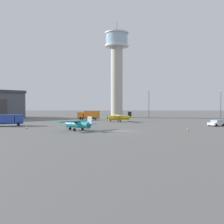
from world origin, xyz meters
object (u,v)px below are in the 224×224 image
object	(u,v)px
airplane_teal	(78,124)
traffic_cone_near_left	(27,127)
airplane_yellow	(119,117)
truck_box_orange	(89,115)
light_post_west	(149,102)
truck_box_blue	(7,119)
car_white	(216,123)
traffic_cone_near_right	(188,129)
light_post_east	(221,102)
control_tower	(117,64)

from	to	relation	value
airplane_teal	traffic_cone_near_left	bearing A→B (deg)	18.82
traffic_cone_near_left	airplane_yellow	bearing A→B (deg)	51.69
truck_box_orange	light_post_west	xyz separation A→B (m)	(20.58, 9.59, 4.34)
truck_box_blue	truck_box_orange	distance (m)	31.70
truck_box_blue	airplane_teal	bearing A→B (deg)	-58.82
car_white	truck_box_blue	bearing A→B (deg)	-38.75
airplane_teal	traffic_cone_near_right	distance (m)	20.39
airplane_teal	light_post_west	xyz separation A→B (m)	(18.97, 48.45, 4.73)
truck_box_blue	light_post_east	world-z (taller)	light_post_east
control_tower	traffic_cone_near_right	bearing A→B (deg)	-77.31
truck_box_blue	traffic_cone_near_left	size ratio (longest dim) A/B	10.94
light_post_west	truck_box_blue	bearing A→B (deg)	-134.88
airplane_teal	truck_box_blue	world-z (taller)	airplane_teal
truck_box_blue	control_tower	bearing A→B (deg)	35.31
light_post_west	traffic_cone_near_right	world-z (taller)	light_post_west
airplane_teal	truck_box_orange	bearing A→B (deg)	-47.79
car_white	light_post_east	xyz separation A→B (m)	(16.25, 40.62, 5.32)
light_post_east	traffic_cone_near_left	size ratio (longest dim) A/B	16.12
control_tower	truck_box_orange	distance (m)	27.85
airplane_teal	light_post_west	bearing A→B (deg)	-71.54
traffic_cone_near_right	control_tower	bearing A→B (deg)	102.69
airplane_yellow	truck_box_blue	distance (m)	30.64
light_post_west	traffic_cone_near_left	size ratio (longest dim) A/B	15.97
airplane_yellow	light_post_east	distance (m)	45.55
car_white	traffic_cone_near_left	world-z (taller)	car_white
airplane_teal	car_white	xyz separation A→B (m)	(29.96, 11.92, -0.55)
light_post_east	traffic_cone_near_right	size ratio (longest dim) A/B	15.38
truck_box_blue	traffic_cone_near_right	world-z (taller)	truck_box_blue
airplane_teal	control_tower	bearing A→B (deg)	-57.62
truck_box_orange	control_tower	bearing A→B (deg)	-103.82
light_post_west	light_post_east	xyz separation A→B (m)	(27.23, 4.09, 0.05)
traffic_cone_near_left	control_tower	bearing A→B (deg)	70.75
airplane_yellow	light_post_east	world-z (taller)	light_post_east
truck_box_orange	light_post_west	bearing A→B (deg)	-142.35
control_tower	light_post_east	size ratio (longest dim) A/B	3.55
airplane_yellow	truck_box_orange	distance (m)	14.32
truck_box_blue	light_post_west	distance (m)	52.23
airplane_yellow	truck_box_blue	xyz separation A→B (m)	(-25.73, -16.64, 0.18)
light_post_west	truck_box_orange	bearing A→B (deg)	-155.02
airplane_teal	light_post_east	bearing A→B (deg)	-91.48
car_white	light_post_west	distance (m)	38.51
light_post_west	traffic_cone_near_right	xyz separation A→B (m)	(1.40, -48.54, -5.68)
traffic_cone_near_right	truck_box_blue	bearing A→B (deg)	162.98
airplane_teal	car_white	bearing A→B (deg)	-118.46
light_post_east	control_tower	bearing A→B (deg)	173.27
light_post_west	airplane_yellow	bearing A→B (deg)	-118.52
control_tower	airplane_teal	bearing A→B (deg)	-97.47
airplane_yellow	car_white	distance (m)	27.37
car_white	light_post_east	bearing A→B (deg)	-150.96
traffic_cone_near_left	light_post_west	bearing A→B (deg)	55.89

